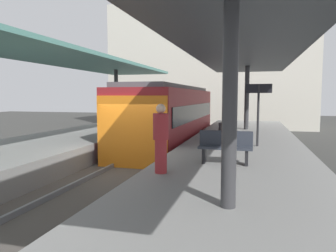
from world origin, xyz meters
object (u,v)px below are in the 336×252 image
object	(u,v)px
platform_bench	(225,146)
litter_bin	(224,134)
platform_sign	(258,101)
commuter_train	(170,117)
passenger_near_bench	(161,137)

from	to	relation	value
platform_bench	litter_bin	xyz separation A→B (m)	(-0.32, 3.42, -0.06)
platform_sign	commuter_train	bearing A→B (deg)	135.73
commuter_train	platform_bench	bearing A→B (deg)	-65.25
commuter_train	platform_sign	world-z (taller)	commuter_train
litter_bin	platform_bench	bearing A→B (deg)	-84.58
platform_sign	passenger_near_bench	xyz separation A→B (m)	(-2.21, -4.74, -0.80)
platform_bench	passenger_near_bench	xyz separation A→B (m)	(-1.35, -1.43, 0.36)
litter_bin	passenger_near_bench	world-z (taller)	passenger_near_bench
commuter_train	platform_sign	xyz separation A→B (m)	(4.32, -4.22, 0.90)
commuter_train	litter_bin	world-z (taller)	commuter_train
platform_sign	litter_bin	world-z (taller)	platform_sign
commuter_train	litter_bin	size ratio (longest dim) A/B	13.68
platform_bench	passenger_near_bench	world-z (taller)	passenger_near_bench
litter_bin	passenger_near_bench	size ratio (longest dim) A/B	0.50
platform_bench	litter_bin	world-z (taller)	platform_bench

